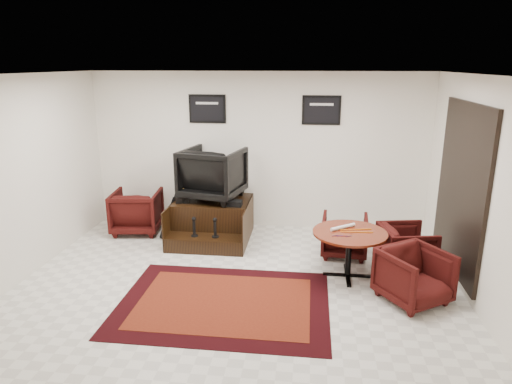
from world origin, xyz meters
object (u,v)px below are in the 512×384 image
(table_chair_back, at_px, (344,233))
(table_chair_window, at_px, (406,246))
(shine_chair, at_px, (213,171))
(shine_podium, at_px, (212,221))
(armchair_side, at_px, (137,209))
(table_chair_corner, at_px, (414,274))
(meeting_table, at_px, (350,238))

(table_chair_back, xyz_separation_m, table_chair_window, (0.87, -0.41, 0.01))
(shine_chair, xyz_separation_m, table_chair_window, (3.08, -1.01, -0.79))
(shine_podium, relative_size, armchair_side, 1.59)
(shine_podium, relative_size, table_chair_back, 1.87)
(armchair_side, xyz_separation_m, table_chair_back, (3.61, -0.60, -0.06))
(armchair_side, height_order, table_chair_corner, armchair_side)
(table_chair_window, bearing_deg, meeting_table, 102.17)
(meeting_table, bearing_deg, table_chair_window, 22.91)
(shine_chair, bearing_deg, meeting_table, 160.56)
(shine_podium, height_order, table_chair_corner, table_chair_corner)
(armchair_side, relative_size, table_chair_corner, 1.10)
(table_chair_back, bearing_deg, shine_chair, -11.04)
(table_chair_window, height_order, table_chair_corner, table_chair_corner)
(meeting_table, height_order, table_chair_back, table_chair_back)
(shine_chair, xyz_separation_m, table_chair_corner, (2.99, -1.99, -0.78))
(shine_podium, relative_size, table_chair_corner, 1.74)
(shine_podium, xyz_separation_m, armchair_side, (-1.40, 0.14, 0.11))
(meeting_table, distance_m, table_chair_corner, 1.01)
(table_chair_back, bearing_deg, meeting_table, 94.96)
(shine_chair, relative_size, table_chair_back, 1.38)
(armchair_side, distance_m, table_chair_back, 3.67)
(shine_podium, xyz_separation_m, meeting_table, (2.22, -1.24, 0.28))
(shine_podium, distance_m, table_chair_corner, 3.52)
(shine_chair, xyz_separation_m, armchair_side, (-1.40, -0.00, -0.74))
(meeting_table, distance_m, table_chair_back, 0.80)
(table_chair_back, height_order, table_chair_corner, table_chair_corner)
(table_chair_back, relative_size, table_chair_corner, 0.93)
(table_chair_corner, bearing_deg, table_chair_window, 51.14)
(armchair_side, distance_m, table_chair_window, 4.59)
(table_chair_back, distance_m, table_chair_window, 0.96)
(armchair_side, xyz_separation_m, meeting_table, (3.62, -1.37, 0.17))
(table_chair_back, bearing_deg, shine_podium, -7.66)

